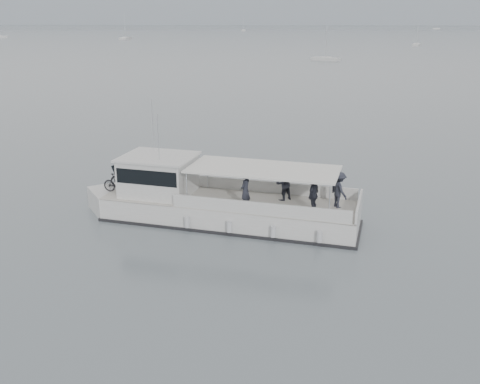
{
  "coord_description": "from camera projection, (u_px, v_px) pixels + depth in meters",
  "views": [
    {
      "loc": [
        -2.98,
        -22.49,
        9.92
      ],
      "look_at": [
        -4.75,
        2.42,
        1.6
      ],
      "focal_mm": 40.0,
      "sensor_mm": 36.0,
      "label": 1
    }
  ],
  "objects": [
    {
      "name": "ground",
      "position": [
        341.0,
        245.0,
        24.22
      ],
      "size": [
        1400.0,
        1400.0,
        0.0
      ],
      "primitive_type": "plane",
      "color": "slate",
      "rests_on": "ground"
    },
    {
      "name": "moored_fleet",
      "position": [
        191.0,
        40.0,
        213.92
      ],
      "size": [
        461.81,
        349.83,
        10.72
      ],
      "color": "silver",
      "rests_on": "ground"
    },
    {
      "name": "headland",
      "position": [
        283.0,
        10.0,
        549.79
      ],
      "size": [
        1400.0,
        90.0,
        28.0
      ],
      "primitive_type": "cube",
      "color": "#939EA8",
      "rests_on": "ground"
    },
    {
      "name": "tour_boat",
      "position": [
        206.0,
        201.0,
        26.89
      ],
      "size": [
        14.51,
        6.09,
        6.06
      ],
      "rotation": [
        0.0,
        0.0,
        -0.21
      ],
      "color": "silver",
      "rests_on": "ground"
    }
  ]
}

